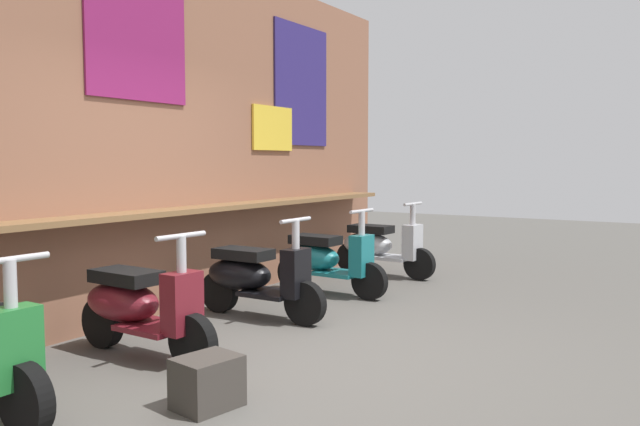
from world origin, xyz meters
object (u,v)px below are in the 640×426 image
object	(u,v)px
merchandise_crate	(207,382)
scooter_black	(253,277)
scooter_maroon	(137,306)
scooter_teal	(324,259)
scooter_silver	(379,246)

from	to	relation	value
merchandise_crate	scooter_black	bearing A→B (deg)	30.56
scooter_maroon	scooter_teal	bearing A→B (deg)	92.27
scooter_silver	merchandise_crate	world-z (taller)	scooter_silver
scooter_maroon	scooter_silver	world-z (taller)	same
scooter_silver	scooter_black	bearing A→B (deg)	-87.44
scooter_maroon	merchandise_crate	size ratio (longest dim) A/B	3.80
scooter_maroon	scooter_teal	size ratio (longest dim) A/B	1.00
scooter_silver	scooter_teal	bearing A→B (deg)	-87.44
scooter_black	scooter_silver	distance (m)	2.64
scooter_black	merchandise_crate	world-z (taller)	scooter_black
scooter_maroon	scooter_black	size ratio (longest dim) A/B	1.00
scooter_maroon	merchandise_crate	bearing A→B (deg)	-21.37
scooter_maroon	scooter_teal	xyz separation A→B (m)	(2.71, 0.00, 0.00)
scooter_silver	merchandise_crate	size ratio (longest dim) A/B	3.80
scooter_black	merchandise_crate	distance (m)	2.25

